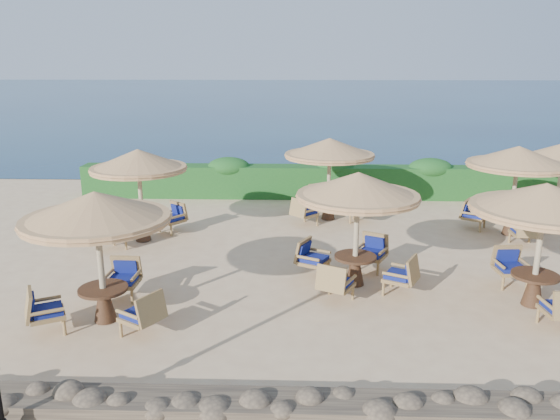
# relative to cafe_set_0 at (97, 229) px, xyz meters

# --- Properties ---
(ground) EXTENTS (120.00, 120.00, 0.00)m
(ground) POSITION_rel_cafe_set_0_xyz_m (4.72, 3.06, -1.92)
(ground) COLOR #DCBA8B
(ground) RESTS_ON ground
(sea) EXTENTS (160.00, 160.00, 0.00)m
(sea) POSITION_rel_cafe_set_0_xyz_m (4.72, 73.06, -1.92)
(sea) COLOR #0A2645
(sea) RESTS_ON ground
(hedge) EXTENTS (18.00, 0.90, 1.20)m
(hedge) POSITION_rel_cafe_set_0_xyz_m (4.72, 10.26, -1.32)
(hedge) COLOR #164719
(hedge) RESTS_ON ground
(stone_wall) EXTENTS (15.00, 0.65, 0.44)m
(stone_wall) POSITION_rel_cafe_set_0_xyz_m (4.72, -3.14, -1.70)
(stone_wall) COLOR brown
(stone_wall) RESTS_ON ground
(cafe_set_0) EXTENTS (2.83, 2.83, 2.65)m
(cafe_set_0) POSITION_rel_cafe_set_0_xyz_m (0.00, 0.00, 0.00)
(cafe_set_0) COLOR tan
(cafe_set_0) RESTS_ON ground
(cafe_set_1) EXTENTS (2.81, 2.81, 2.65)m
(cafe_set_1) POSITION_rel_cafe_set_0_xyz_m (5.14, 1.99, -0.10)
(cafe_set_1) COLOR tan
(cafe_set_1) RESTS_ON ground
(cafe_set_2) EXTENTS (2.97, 2.97, 2.65)m
(cafe_set_2) POSITION_rel_cafe_set_0_xyz_m (8.79, 1.01, 0.12)
(cafe_set_2) COLOR tan
(cafe_set_2) RESTS_ON ground
(cafe_set_3) EXTENTS (2.69, 2.69, 2.65)m
(cafe_set_3) POSITION_rel_cafe_set_0_xyz_m (-0.62, 4.98, 0.07)
(cafe_set_3) COLOR tan
(cafe_set_3) RESTS_ON ground
(cafe_set_4) EXTENTS (2.88, 2.88, 2.65)m
(cafe_set_4) POSITION_rel_cafe_set_0_xyz_m (4.81, 7.36, 0.01)
(cafe_set_4) COLOR tan
(cafe_set_4) RESTS_ON ground
(cafe_set_5) EXTENTS (2.87, 2.87, 2.65)m
(cafe_set_5) POSITION_rel_cafe_set_0_xyz_m (10.13, 5.91, 0.01)
(cafe_set_5) COLOR tan
(cafe_set_5) RESTS_ON ground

